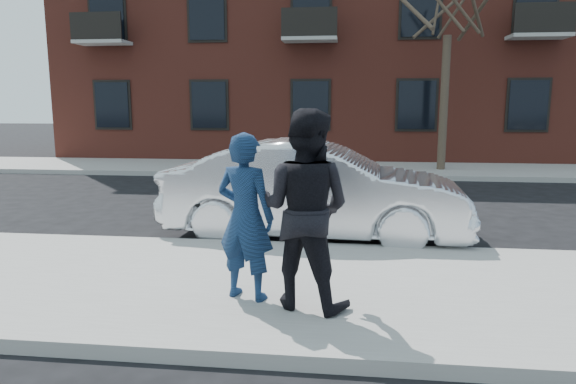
# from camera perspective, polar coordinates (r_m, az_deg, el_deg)

# --- Properties ---
(ground) EXTENTS (100.00, 100.00, 0.00)m
(ground) POSITION_cam_1_polar(r_m,az_deg,el_deg) (6.59, -6.98, -10.25)
(ground) COLOR black
(ground) RESTS_ON ground
(near_sidewalk) EXTENTS (50.00, 3.50, 0.15)m
(near_sidewalk) POSITION_cam_1_polar(r_m,az_deg,el_deg) (6.33, -7.53, -10.37)
(near_sidewalk) COLOR gray
(near_sidewalk) RESTS_ON ground
(near_curb) EXTENTS (50.00, 0.10, 0.15)m
(near_curb) POSITION_cam_1_polar(r_m,az_deg,el_deg) (8.00, -4.37, -6.00)
(near_curb) COLOR #999691
(near_curb) RESTS_ON ground
(far_sidewalk) EXTENTS (50.00, 3.50, 0.15)m
(far_sidewalk) POSITION_cam_1_polar(r_m,az_deg,el_deg) (17.46, 1.72, 2.63)
(far_sidewalk) COLOR gray
(far_sidewalk) RESTS_ON ground
(far_curb) EXTENTS (50.00, 0.10, 0.15)m
(far_curb) POSITION_cam_1_polar(r_m,az_deg,el_deg) (15.68, 1.15, 1.82)
(far_curb) COLOR #999691
(far_curb) RESTS_ON ground
(apartment_building) EXTENTS (24.30, 10.30, 12.30)m
(apartment_building) POSITION_cam_1_polar(r_m,az_deg,el_deg) (24.33, 8.24, 18.93)
(apartment_building) COLOR maroon
(apartment_building) RESTS_ON ground
(silver_sedan) EXTENTS (5.08, 2.03, 1.64)m
(silver_sedan) POSITION_cam_1_polar(r_m,az_deg,el_deg) (8.55, 3.04, 0.16)
(silver_sedan) COLOR silver
(silver_sedan) RESTS_ON ground
(man_hoodie) EXTENTS (0.76, 0.61, 1.81)m
(man_hoodie) POSITION_cam_1_polar(r_m,az_deg,el_deg) (5.51, -4.75, -2.77)
(man_hoodie) COLOR navy
(man_hoodie) RESTS_ON near_sidewalk
(man_peacoat) EXTENTS (1.19, 1.05, 2.05)m
(man_peacoat) POSITION_cam_1_polar(r_m,az_deg,el_deg) (5.26, 1.91, -1.96)
(man_peacoat) COLOR black
(man_peacoat) RESTS_ON near_sidewalk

